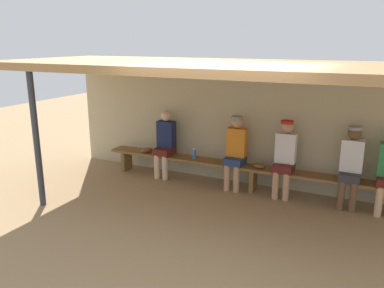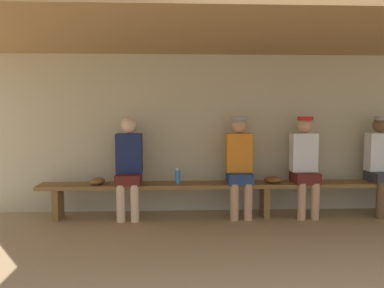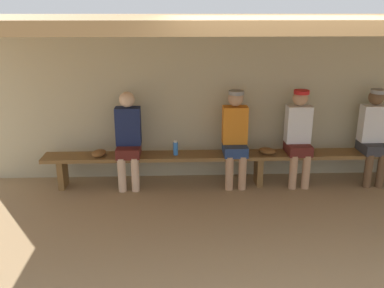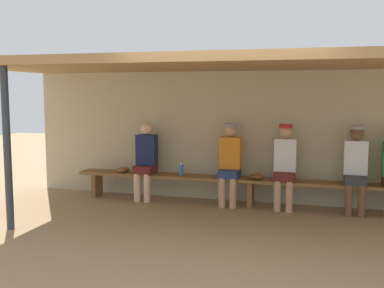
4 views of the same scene
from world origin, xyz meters
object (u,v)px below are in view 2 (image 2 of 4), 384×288
(player_leftmost, at_px, (239,162))
(baseball_glove_tan, at_px, (97,181))
(player_near_post, at_px, (129,164))
(player_rightmost, at_px, (381,161))
(water_bottle_blue, at_px, (178,176))
(baseball_glove_worn, at_px, (273,180))
(player_in_blue, at_px, (305,161))
(bench, at_px, (265,188))

(player_leftmost, distance_m, baseball_glove_tan, 1.89)
(player_near_post, distance_m, baseball_glove_tan, 0.47)
(player_rightmost, distance_m, water_bottle_blue, 2.77)
(water_bottle_blue, distance_m, baseball_glove_worn, 1.27)
(water_bottle_blue, relative_size, baseball_glove_tan, 0.85)
(water_bottle_blue, bearing_deg, player_leftmost, 1.39)
(player_leftmost, relative_size, player_near_post, 1.01)
(player_rightmost, xyz_separation_m, player_leftmost, (-1.94, 0.00, 0.00))
(player_leftmost, bearing_deg, baseball_glove_worn, -4.95)
(player_near_post, height_order, baseball_glove_worn, player_near_post)
(baseball_glove_tan, bearing_deg, player_in_blue, -61.16)
(bench, height_order, player_leftmost, player_leftmost)
(player_rightmost, xyz_separation_m, player_near_post, (-3.41, -0.00, -0.02))
(baseball_glove_worn, bearing_deg, player_rightmost, 30.85)
(player_in_blue, xyz_separation_m, player_near_post, (-2.35, -0.00, -0.02))
(player_rightmost, xyz_separation_m, baseball_glove_worn, (-1.49, -0.04, -0.24))
(player_rightmost, relative_size, player_leftmost, 1.00)
(player_rightmost, bearing_deg, player_leftmost, 180.00)
(water_bottle_blue, xyz_separation_m, baseball_glove_worn, (1.27, -0.02, -0.05))
(player_in_blue, bearing_deg, player_rightmost, 0.00)
(player_near_post, bearing_deg, player_rightmost, 0.01)
(bench, bearing_deg, player_leftmost, 179.41)
(water_bottle_blue, bearing_deg, player_in_blue, 0.67)
(player_rightmost, bearing_deg, baseball_glove_worn, -178.51)
(baseball_glove_worn, relative_size, baseball_glove_tan, 1.00)
(baseball_glove_worn, bearing_deg, player_leftmost, -155.59)
(player_near_post, relative_size, baseball_glove_tan, 5.56)
(player_near_post, bearing_deg, baseball_glove_worn, -1.15)
(player_leftmost, xyz_separation_m, player_near_post, (-1.47, -0.00, -0.02))
(baseball_glove_tan, bearing_deg, player_rightmost, -61.35)
(player_near_post, distance_m, water_bottle_blue, 0.67)
(bench, xyz_separation_m, player_rightmost, (1.59, 0.00, 0.36))
(bench, distance_m, baseball_glove_tan, 2.23)
(bench, bearing_deg, baseball_glove_tan, -179.25)
(player_near_post, bearing_deg, baseball_glove_tan, -175.47)
(player_leftmost, height_order, player_near_post, player_leftmost)
(player_in_blue, relative_size, water_bottle_blue, 6.59)
(player_leftmost, bearing_deg, water_bottle_blue, -178.61)
(player_rightmost, distance_m, player_near_post, 3.41)
(player_rightmost, xyz_separation_m, water_bottle_blue, (-2.76, -0.02, -0.19))
(player_in_blue, relative_size, player_near_post, 1.01)
(player_near_post, relative_size, water_bottle_blue, 6.54)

